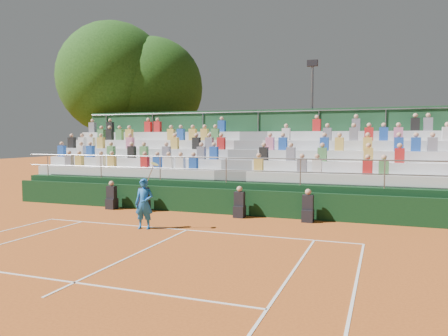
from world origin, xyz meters
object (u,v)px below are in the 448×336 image
(tennis_player, at_px, (144,204))
(tree_west, at_px, (114,79))
(tree_east, at_px, (153,88))
(floodlight_mast, at_px, (312,114))

(tennis_player, relative_size, tree_west, 0.21)
(tennis_player, distance_m, tree_east, 15.66)
(tennis_player, bearing_deg, floodlight_mast, 75.30)
(tree_east, bearing_deg, floodlight_mast, 0.16)
(floodlight_mast, bearing_deg, tennis_player, -104.70)
(tree_west, xyz_separation_m, floodlight_mast, (12.61, 1.07, -2.45))
(tree_east, bearing_deg, tree_west, -155.16)
(tennis_player, bearing_deg, tree_east, 118.17)
(tennis_player, xyz_separation_m, floodlight_mast, (3.41, 12.99, 3.53))
(tree_east, xyz_separation_m, floodlight_mast, (10.35, 0.03, -1.86))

